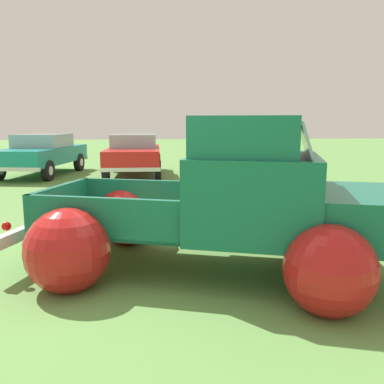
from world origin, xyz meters
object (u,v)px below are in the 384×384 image
Objects in this scene: spectator_0 at (264,155)px; lane_cone_0 at (237,208)px; vintage_pickup_truck at (233,212)px; show_car_2 at (224,152)px; show_car_0 at (42,153)px; show_car_1 at (134,153)px.

spectator_0 is 2.89× the size of lane_cone_0.
vintage_pickup_truck reaches higher than show_car_2.
lane_cone_0 is (-1.11, -7.49, -0.47)m from show_car_2.
show_car_0 and show_car_2 have the same top height.
vintage_pickup_truck is 9.73m from show_car_1.
vintage_pickup_truck is 5.48m from spectator_0.
show_car_2 is at bearing -158.66° from spectator_0.
spectator_0 is at bearing 13.36° from show_car_2.
spectator_0 is (1.82, 5.16, 0.29)m from vintage_pickup_truck.
spectator_0 is at bearing 64.07° from show_car_0.
show_car_0 is 0.97× the size of show_car_2.
show_car_0 is at bearing -97.40° from show_car_1.
show_car_1 is 3.23m from show_car_2.
show_car_0 is (-4.78, 10.09, 0.02)m from vintage_pickup_truck.
show_car_2 is (3.23, 0.24, 0.00)m from show_car_1.
vintage_pickup_truck is 1.15× the size of show_car_1.
lane_cone_0 is (-1.26, -2.81, -0.74)m from spectator_0.
show_car_1 is at bearing 106.23° from lane_cone_0.
show_car_1 is (3.23, -0.48, -0.00)m from show_car_0.
show_car_0 is 6.46m from show_car_2.
show_car_2 is 2.61× the size of spectator_0.
show_car_0 is at bearing -107.13° from spectator_0.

